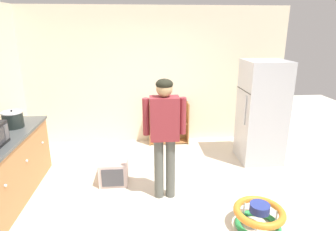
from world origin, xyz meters
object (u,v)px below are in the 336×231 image
at_px(pet_carrier, 114,169).
at_px(yellow_cup, 11,115).
at_px(crock_pot, 13,119).
at_px(banana_bunch, 18,118).
at_px(bookshelf, 166,125).
at_px(standing_person, 165,129).
at_px(kitchen_counter, 4,169).
at_px(refrigerator, 262,112).
at_px(baby_walker, 259,216).

relative_size(pet_carrier, yellow_cup, 5.81).
relative_size(pet_carrier, crock_pot, 1.92).
bearing_deg(banana_bunch, bookshelf, 23.31).
bearing_deg(standing_person, yellow_cup, 156.73).
distance_m(kitchen_counter, refrigerator, 4.08).
relative_size(standing_person, yellow_cup, 17.71).
height_order(standing_person, banana_bunch, standing_person).
relative_size(refrigerator, banana_bunch, 11.24).
bearing_deg(refrigerator, baby_walker, -111.39).
bearing_deg(yellow_cup, pet_carrier, -17.21).
bearing_deg(banana_bunch, yellow_cup, 145.41).
bearing_deg(kitchen_counter, bookshelf, 37.87).
bearing_deg(standing_person, banana_bunch, 157.47).
height_order(pet_carrier, yellow_cup, yellow_cup).
bearing_deg(standing_person, baby_walker, -35.78).
relative_size(bookshelf, yellow_cup, 8.95).
bearing_deg(refrigerator, pet_carrier, -168.33).
distance_m(pet_carrier, banana_bunch, 1.73).
xyz_separation_m(pet_carrier, crock_pot, (-1.41, 0.05, 0.84)).
xyz_separation_m(baby_walker, pet_carrier, (-1.81, 1.28, 0.02)).
xyz_separation_m(refrigerator, banana_bunch, (-4.02, -0.10, 0.04)).
xyz_separation_m(bookshelf, crock_pot, (-2.34, -1.41, 0.65)).
bearing_deg(bookshelf, yellow_cup, -159.56).
bearing_deg(baby_walker, pet_carrier, 144.67).
height_order(bookshelf, crock_pot, crock_pot).
xyz_separation_m(bookshelf, banana_bunch, (-2.43, -1.05, 0.56)).
bearing_deg(crock_pot, baby_walker, -22.49).
distance_m(kitchen_counter, crock_pot, 0.71).
bearing_deg(crock_pot, yellow_cup, 116.31).
bearing_deg(banana_bunch, kitchen_counter, -85.20).
xyz_separation_m(bookshelf, pet_carrier, (-0.92, -1.46, -0.19)).
relative_size(kitchen_counter, pet_carrier, 3.53).
xyz_separation_m(standing_person, crock_pot, (-2.16, 0.57, 0.00)).
height_order(refrigerator, standing_person, refrigerator).
distance_m(baby_walker, pet_carrier, 2.22).
relative_size(refrigerator, standing_person, 1.06).
bearing_deg(refrigerator, banana_bunch, -178.51).
distance_m(standing_person, crock_pot, 2.24).
bearing_deg(baby_walker, bookshelf, 107.92).
height_order(bookshelf, pet_carrier, bookshelf).
distance_m(refrigerator, baby_walker, 2.07).
height_order(crock_pot, yellow_cup, crock_pot).
bearing_deg(baby_walker, yellow_cup, 152.55).
height_order(kitchen_counter, crock_pot, crock_pot).
distance_m(bookshelf, baby_walker, 2.90).
height_order(kitchen_counter, refrigerator, refrigerator).
xyz_separation_m(pet_carrier, banana_bunch, (-1.50, 0.42, 0.75)).
distance_m(baby_walker, crock_pot, 3.60).
height_order(baby_walker, pet_carrier, pet_carrier).
xyz_separation_m(refrigerator, bookshelf, (-1.60, 0.94, -0.52)).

